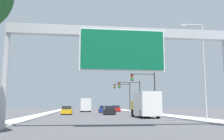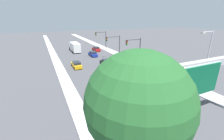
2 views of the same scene
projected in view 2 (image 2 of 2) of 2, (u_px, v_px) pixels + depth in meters
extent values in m
cube|color=#B6B6B6|center=(106.00, 49.00, 55.16)|extent=(3.00, 120.00, 0.15)
cube|color=#B6B6B6|center=(53.00, 54.00, 47.66)|extent=(2.00, 120.00, 0.15)
cylinder|color=#B2B2B7|center=(112.00, 123.00, 10.97)|extent=(0.44, 0.44, 7.31)
cube|color=#B2B2B7|center=(195.00, 66.00, 13.22)|extent=(16.40, 0.60, 0.70)
cube|color=white|center=(196.00, 81.00, 13.42)|extent=(6.27, 0.08, 3.09)
cube|color=#0A5B38|center=(196.00, 82.00, 13.37)|extent=(6.07, 0.16, 2.89)
cube|color=navy|center=(93.00, 54.00, 45.37)|extent=(1.73, 4.24, 0.72)
cube|color=#1E232D|center=(93.00, 52.00, 44.98)|extent=(1.52, 2.20, 0.55)
cylinder|color=black|center=(89.00, 54.00, 46.25)|extent=(0.22, 0.64, 0.64)
cylinder|color=black|center=(94.00, 54.00, 46.86)|extent=(0.22, 0.64, 0.64)
cylinder|color=black|center=(92.00, 56.00, 44.01)|extent=(0.22, 0.64, 0.64)
cylinder|color=black|center=(97.00, 56.00, 44.62)|extent=(0.22, 0.64, 0.64)
cube|color=red|center=(96.00, 49.00, 52.54)|extent=(1.77, 4.26, 0.75)
cube|color=#1E232D|center=(96.00, 48.00, 52.15)|extent=(1.55, 2.22, 0.57)
cylinder|color=black|center=(93.00, 50.00, 53.43)|extent=(0.22, 0.64, 0.64)
cylinder|color=black|center=(97.00, 49.00, 54.06)|extent=(0.22, 0.64, 0.64)
cylinder|color=black|center=(95.00, 51.00, 51.18)|extent=(0.22, 0.64, 0.64)
cylinder|color=black|center=(100.00, 51.00, 51.80)|extent=(0.22, 0.64, 0.64)
cube|color=black|center=(106.00, 63.00, 36.60)|extent=(1.85, 4.28, 0.72)
cube|color=#1E232D|center=(107.00, 61.00, 36.21)|extent=(1.63, 2.23, 0.55)
cylinder|color=black|center=(101.00, 63.00, 37.48)|extent=(0.22, 0.64, 0.64)
cylinder|color=black|center=(107.00, 62.00, 38.14)|extent=(0.22, 0.64, 0.64)
cylinder|color=black|center=(105.00, 66.00, 35.21)|extent=(0.22, 0.64, 0.64)
cylinder|color=black|center=(112.00, 65.00, 35.87)|extent=(0.22, 0.64, 0.64)
cube|color=gold|center=(77.00, 65.00, 34.89)|extent=(1.73, 4.36, 0.71)
cube|color=#1E232D|center=(77.00, 63.00, 34.50)|extent=(1.52, 2.27, 0.54)
cylinder|color=black|center=(72.00, 65.00, 35.81)|extent=(0.22, 0.64, 0.64)
cylinder|color=black|center=(78.00, 64.00, 36.42)|extent=(0.22, 0.64, 0.64)
cylinder|color=black|center=(75.00, 68.00, 33.50)|extent=(0.22, 0.64, 0.64)
cylinder|color=black|center=(81.00, 67.00, 34.11)|extent=(0.22, 0.64, 0.64)
cube|color=yellow|center=(136.00, 67.00, 31.25)|extent=(2.18, 1.98, 1.86)
cube|color=silver|center=(147.00, 70.00, 28.07)|extent=(2.37, 5.08, 2.88)
cylinder|color=black|center=(132.00, 71.00, 30.98)|extent=(0.28, 1.00, 1.00)
cylinder|color=black|center=(140.00, 70.00, 31.83)|extent=(0.28, 1.00, 1.00)
cylinder|color=black|center=(146.00, 79.00, 26.97)|extent=(0.28, 1.00, 1.00)
cylinder|color=black|center=(155.00, 77.00, 27.82)|extent=(0.28, 1.00, 1.00)
cube|color=white|center=(73.00, 46.00, 54.44)|extent=(2.18, 2.51, 1.81)
cube|color=silver|center=(75.00, 47.00, 50.45)|extent=(2.37, 6.47, 2.80)
cylinder|color=black|center=(70.00, 49.00, 54.14)|extent=(0.28, 1.00, 1.00)
cylinder|color=black|center=(76.00, 48.00, 54.99)|extent=(0.28, 1.00, 1.00)
cylinder|color=black|center=(73.00, 52.00, 49.04)|extent=(0.28, 1.00, 1.00)
cylinder|color=black|center=(80.00, 51.00, 49.89)|extent=(0.28, 1.00, 1.00)
cylinder|color=#2D2D30|center=(140.00, 52.00, 34.91)|extent=(0.20, 0.20, 6.69)
cylinder|color=#2D2D30|center=(133.00, 40.00, 33.12)|extent=(3.90, 0.14, 0.14)
cube|color=black|center=(127.00, 43.00, 32.64)|extent=(0.35, 0.28, 1.05)
cylinder|color=red|center=(127.00, 41.00, 32.39)|extent=(0.22, 0.04, 0.22)
cylinder|color=yellow|center=(127.00, 43.00, 32.51)|extent=(0.22, 0.04, 0.22)
cylinder|color=green|center=(127.00, 45.00, 32.62)|extent=(0.22, 0.04, 0.22)
cylinder|color=#2D2D30|center=(119.00, 46.00, 43.51)|extent=(0.20, 0.20, 6.26)
cylinder|color=#2D2D30|center=(113.00, 37.00, 41.69)|extent=(4.40, 0.14, 0.14)
cube|color=black|center=(107.00, 39.00, 41.13)|extent=(0.35, 0.28, 1.05)
cylinder|color=red|center=(107.00, 38.00, 40.88)|extent=(0.22, 0.04, 0.22)
cylinder|color=yellow|center=(107.00, 40.00, 41.00)|extent=(0.22, 0.04, 0.22)
cylinder|color=green|center=(107.00, 41.00, 41.11)|extent=(0.22, 0.04, 0.22)
cylinder|color=#2D2D30|center=(106.00, 41.00, 51.97)|extent=(0.20, 0.20, 6.74)
cylinder|color=#2D2D30|center=(100.00, 32.00, 50.16)|extent=(3.92, 0.14, 0.14)
cube|color=black|center=(96.00, 34.00, 49.68)|extent=(0.35, 0.28, 1.05)
cylinder|color=red|center=(96.00, 33.00, 49.43)|extent=(0.22, 0.04, 0.22)
cylinder|color=yellow|center=(96.00, 34.00, 49.55)|extent=(0.22, 0.04, 0.22)
cylinder|color=green|center=(96.00, 35.00, 49.66)|extent=(0.22, 0.04, 0.22)
sphere|color=#235B28|center=(138.00, 103.00, 5.88)|extent=(4.29, 4.29, 4.29)
cylinder|color=#B2B2B7|center=(206.00, 65.00, 21.11)|extent=(0.18, 0.18, 9.42)
cylinder|color=#B2B2B7|center=(208.00, 32.00, 19.22)|extent=(1.96, 0.12, 0.12)
cube|color=#B2B2A8|center=(203.00, 33.00, 18.85)|extent=(0.60, 0.28, 0.20)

